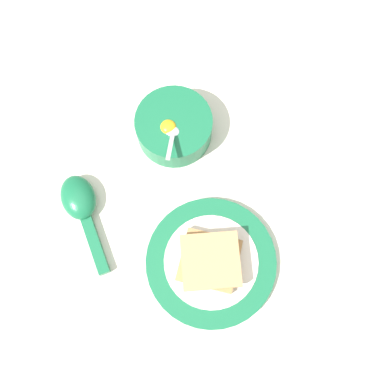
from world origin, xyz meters
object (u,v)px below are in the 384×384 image
at_px(egg_bowl, 174,126).
at_px(soup_spoon, 81,205).
at_px(toast_plate, 211,262).
at_px(toast_sandwich, 210,261).

height_order(egg_bowl, soup_spoon, egg_bowl).
xyz_separation_m(egg_bowl, toast_plate, (-0.11, 0.21, -0.02)).
bearing_deg(egg_bowl, soup_spoon, 54.30).
relative_size(egg_bowl, toast_plate, 0.68).
relative_size(toast_sandwich, soup_spoon, 0.69).
bearing_deg(toast_sandwich, egg_bowl, -62.49).
xyz_separation_m(toast_plate, soup_spoon, (0.23, -0.04, 0.01)).
bearing_deg(egg_bowl, toast_sandwich, 117.51).
bearing_deg(toast_plate, soup_spoon, -10.45).
bearing_deg(egg_bowl, toast_plate, 118.18).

